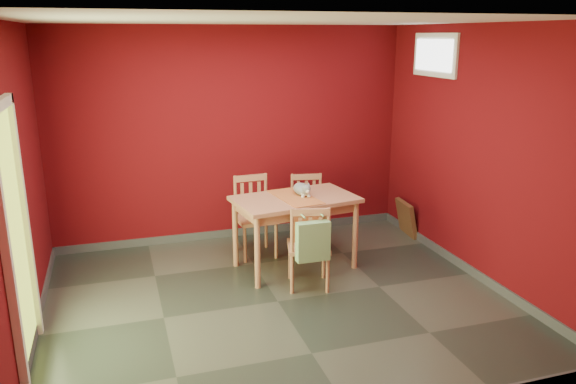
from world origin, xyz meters
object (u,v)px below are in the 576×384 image
object	(u,v)px
chair_far_left	(254,215)
dining_table	(295,206)
chair_near	(309,245)
picture_frame	(406,218)
tote_bag	(313,241)
cat	(302,187)
chair_far_right	(308,210)

from	to	relation	value
chair_far_left	dining_table	bearing A→B (deg)	-58.32
chair_near	picture_frame	size ratio (longest dim) A/B	1.96
tote_bag	picture_frame	bearing A→B (deg)	36.70
dining_table	picture_frame	world-z (taller)	dining_table
cat	picture_frame	bearing A→B (deg)	33.50
tote_bag	picture_frame	size ratio (longest dim) A/B	1.01
chair_near	tote_bag	xyz separation A→B (m)	(-0.04, -0.22, 0.13)
tote_bag	cat	distance (m)	0.93
chair_far_left	tote_bag	distance (m)	1.34
chair_near	tote_bag	distance (m)	0.25
picture_frame	cat	bearing A→B (deg)	-163.11
cat	chair_near	bearing A→B (deg)	-85.57
chair_far_left	chair_near	distance (m)	1.14
chair_far_left	cat	xyz separation A→B (m)	(0.44, -0.46, 0.43)
chair_near	picture_frame	xyz separation A→B (m)	(1.78, 1.14, -0.24)
dining_table	picture_frame	size ratio (longest dim) A/B	3.05
chair_far_right	chair_near	xyz separation A→B (m)	(-0.40, -1.18, 0.01)
dining_table	tote_bag	world-z (taller)	tote_bag
dining_table	chair_far_left	bearing A→B (deg)	121.68
picture_frame	tote_bag	bearing A→B (deg)	-143.30
chair_near	cat	bearing A→B (deg)	77.82
chair_near	cat	xyz separation A→B (m)	(0.14, 0.64, 0.45)
dining_table	chair_near	distance (m)	0.61
chair_far_left	chair_near	bearing A→B (deg)	-74.51
chair_far_right	picture_frame	xyz separation A→B (m)	(1.38, -0.04, -0.23)
picture_frame	chair_far_right	bearing A→B (deg)	178.49
dining_table	picture_frame	bearing A→B (deg)	18.51
chair_far_left	picture_frame	bearing A→B (deg)	1.20
chair_far_left	chair_far_right	xyz separation A→B (m)	(0.71, 0.08, -0.03)
cat	tote_bag	bearing A→B (deg)	-84.86
dining_table	chair_far_left	xyz separation A→B (m)	(-0.33, 0.54, -0.24)
chair_near	picture_frame	bearing A→B (deg)	32.59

